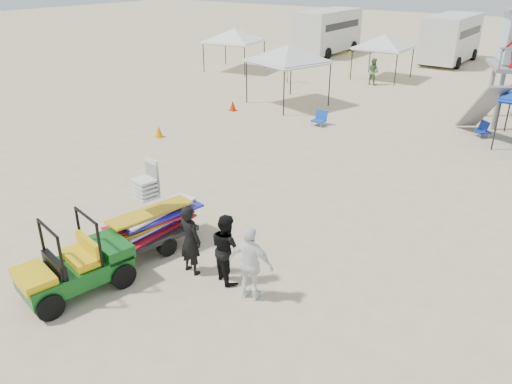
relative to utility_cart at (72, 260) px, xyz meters
The scene contains 17 objects.
ground 1.93m from the utility_cart, 42.57° to the left, with size 140.00×140.00×0.00m, color beige.
utility_cart is the anchor object (origin of this frame).
surf_trailer 2.33m from the utility_cart, 89.90° to the left, with size 1.60×2.43×2.04m.
man_left 2.54m from the utility_cart, 53.21° to the left, with size 0.61×0.40×1.69m, color black.
man_mid 3.29m from the utility_cart, 43.92° to the left, with size 0.79×0.61×1.62m, color black.
man_right 3.81m from the utility_cart, 32.25° to the left, with size 0.99×0.41×1.69m, color white.
canopy_white_a 16.90m from the utility_cart, 106.63° to the left, with size 3.87×3.87×3.35m.
canopy_white_b 24.97m from the utility_cart, 119.98° to the left, with size 3.66×3.66×3.08m.
canopy_white_c 24.99m from the utility_cart, 97.88° to the left, with size 2.99×2.99×3.06m.
umbrella_a 21.66m from the utility_cart, 110.29° to the left, with size 1.93×1.96×1.77m, color red.
umbrella_b 24.50m from the utility_cart, 102.38° to the left, with size 1.79×1.82×1.64m, color #CAC612.
cone_near 10.63m from the utility_cart, 126.16° to the left, with size 0.34×0.34×0.50m, color orange.
cone_far 14.92m from the utility_cart, 114.95° to the left, with size 0.34×0.34×0.50m, color red.
beach_chair_a 14.02m from the utility_cart, 97.03° to the left, with size 0.55×0.59×0.64m.
beach_chair_c 17.06m from the utility_cart, 74.69° to the left, with size 0.74×0.86×0.64m.
rv_far_left 32.99m from the utility_cart, 108.95° to the left, with size 2.64×6.80×3.25m.
rv_mid_left 32.75m from the utility_cart, 92.99° to the left, with size 2.65×6.50×3.25m.
Camera 1 is at (7.12, -6.21, 6.52)m, focal length 35.00 mm.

